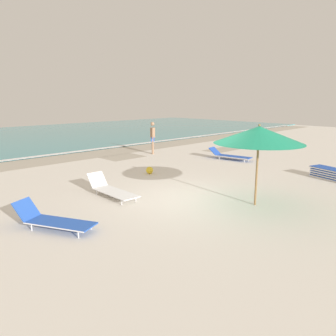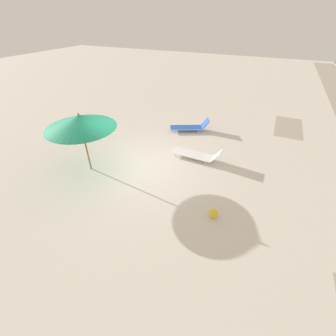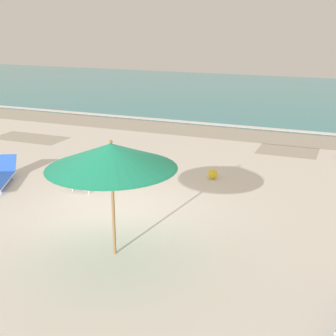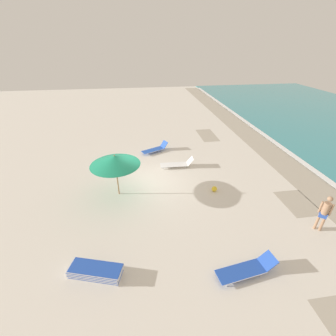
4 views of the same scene
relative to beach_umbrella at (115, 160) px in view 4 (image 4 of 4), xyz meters
The scene contains 8 objects.
ground_plane 2.78m from the beach_umbrella, 120.39° to the left, with size 60.00×60.00×0.16m.
beach_umbrella is the anchor object (origin of this frame).
lounger_stack 5.15m from the beach_umbrella, ahead, with size 1.13×1.99×0.41m.
sun_lounger_under_umbrella 7.40m from the beach_umbrella, 40.62° to the left, with size 0.92×2.23×0.54m.
sun_lounger_beside_umbrella 4.75m from the beach_umbrella, 124.27° to the left, with size 0.69×2.15×0.61m.
sun_lounger_near_water_left 5.82m from the beach_umbrella, 154.04° to the left, with size 1.41×2.05×0.62m.
beachgoer_wading_adult 9.57m from the beach_umbrella, 66.00° to the left, with size 0.33×0.36×1.76m.
beach_ball 5.50m from the beach_umbrella, 84.65° to the left, with size 0.29×0.29×0.29m.
Camera 4 is at (10.99, -0.33, 7.21)m, focal length 24.00 mm.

